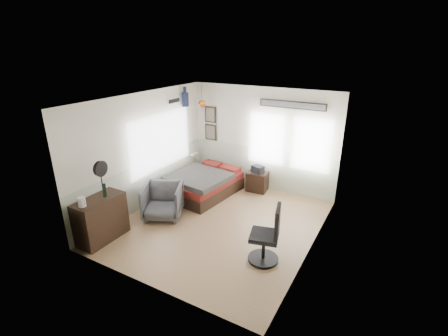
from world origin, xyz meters
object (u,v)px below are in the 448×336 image
at_px(task_chair, 268,239).
at_px(bed, 204,184).
at_px(armchair, 163,201).
at_px(nightstand, 257,181).
at_px(dresser, 101,219).

bearing_deg(task_chair, bed, 129.37).
distance_m(bed, armchair, 1.46).
relative_size(armchair, nightstand, 1.63).
bearing_deg(dresser, nightstand, 64.07).
bearing_deg(dresser, bed, 76.77).
height_order(dresser, task_chair, task_chair).
xyz_separation_m(bed, task_chair, (2.50, -1.81, 0.16)).
bearing_deg(task_chair, nightstand, 102.35).
xyz_separation_m(dresser, task_chair, (3.15, 0.95, 0.00)).
relative_size(dresser, nightstand, 1.92).
distance_m(bed, dresser, 2.83).
bearing_deg(dresser, armchair, 69.80).
xyz_separation_m(bed, armchair, (-0.17, -1.44, 0.10)).
distance_m(nightstand, task_chair, 3.03).
bearing_deg(armchair, dresser, -136.50).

